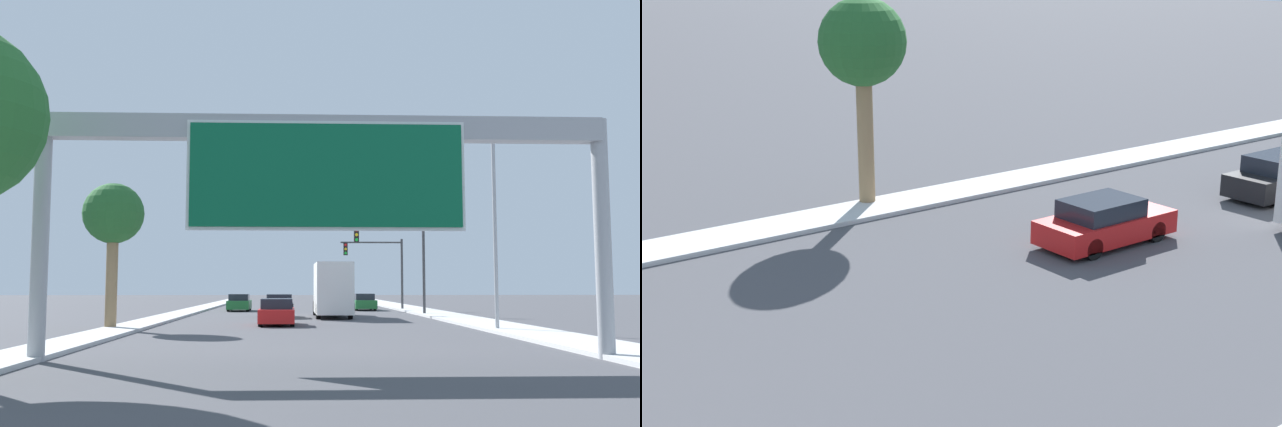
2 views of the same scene
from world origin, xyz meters
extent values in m
cube|color=#1E232D|center=(-1.75, 44.79, 1.25)|extent=(1.62, 2.47, 0.59)
cylinder|color=black|center=(-2.56, 43.56, 0.32)|extent=(0.22, 0.64, 0.64)
cylinder|color=black|center=(-0.94, 43.56, 0.32)|extent=(0.22, 0.64, 0.64)
cube|color=red|center=(-1.75, 35.93, 0.53)|extent=(1.88, 4.37, 0.71)
cube|color=#1E232D|center=(-1.75, 35.71, 1.15)|extent=(1.65, 2.27, 0.54)
cylinder|color=black|center=(-2.58, 37.29, 0.32)|extent=(0.22, 0.64, 0.64)
cylinder|color=black|center=(-0.92, 37.29, 0.32)|extent=(0.22, 0.64, 0.64)
cylinder|color=black|center=(-2.58, 34.57, 0.32)|extent=(0.22, 0.64, 0.64)
cylinder|color=black|center=(-0.92, 34.57, 0.32)|extent=(0.22, 0.64, 0.64)
cylinder|color=#8C704C|center=(-9.69, 32.33, 2.82)|extent=(0.56, 0.56, 5.64)
sphere|color=#235B28|center=(-9.69, 32.33, 5.64)|extent=(2.96, 2.96, 2.96)
camera|label=1|loc=(-1.04, -2.66, 2.15)|focal=40.00mm
camera|label=2|loc=(16.15, 16.97, 8.65)|focal=50.00mm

